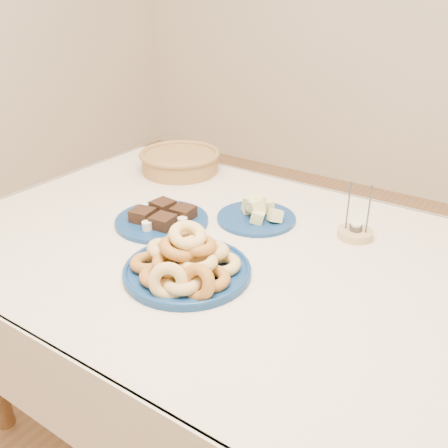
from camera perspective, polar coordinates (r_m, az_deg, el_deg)
The scene contains 7 objects.
ground at distance 1.87m, azimuth 0.94°, elevation -23.32°, with size 5.00×5.00×0.00m, color #946946.
dining_table at distance 1.44m, azimuth 1.13°, elevation -6.60°, with size 1.71×1.11×0.75m.
donut_platter at distance 1.25m, azimuth -4.30°, elevation -4.46°, with size 0.43×0.43×0.15m.
melon_plate at distance 1.54m, azimuth 3.83°, elevation 1.24°, with size 0.31×0.31×0.08m.
brownie_plate at distance 1.54m, azimuth -7.09°, elevation 0.63°, with size 0.33×0.33×0.05m.
wicker_basket at distance 1.94m, azimuth -5.06°, elevation 7.22°, with size 0.37×0.37×0.08m.
candle_holder at distance 1.49m, azimuth 14.76°, elevation -0.94°, with size 0.11×0.11×0.17m.
Camera 1 is at (0.66, -1.01, 1.43)m, focal length 40.00 mm.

